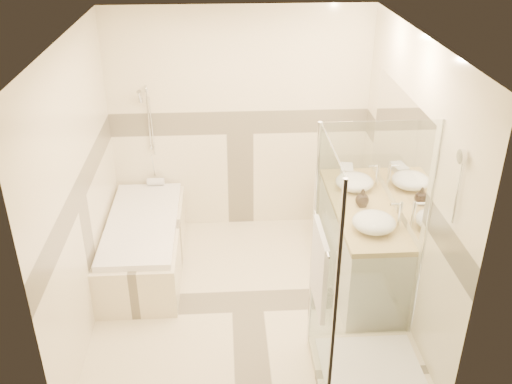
{
  "coord_description": "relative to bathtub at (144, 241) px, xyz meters",
  "views": [
    {
      "loc": [
        -0.18,
        -4.34,
        3.46
      ],
      "look_at": [
        0.1,
        0.25,
        1.05
      ],
      "focal_mm": 40.0,
      "sensor_mm": 36.0,
      "label": 1
    }
  ],
  "objects": [
    {
      "name": "faucet_near",
      "position": [
        2.35,
        -0.01,
        0.69
      ],
      "size": [
        0.11,
        0.03,
        0.26
      ],
      "color": "silver",
      "rests_on": "vanity"
    },
    {
      "name": "faucet_far",
      "position": [
        2.35,
        -0.79,
        0.7
      ],
      "size": [
        0.11,
        0.03,
        0.27
      ],
      "color": "silver",
      "rests_on": "vanity"
    },
    {
      "name": "vanity",
      "position": [
        2.15,
        -0.35,
        0.12
      ],
      "size": [
        0.58,
        1.62,
        0.85
      ],
      "color": "silver",
      "rests_on": "ground"
    },
    {
      "name": "vessel_sink_near",
      "position": [
        2.13,
        -0.01,
        0.62
      ],
      "size": [
        0.38,
        0.38,
        0.15
      ],
      "primitive_type": "ellipsoid",
      "color": "white",
      "rests_on": "vanity"
    },
    {
      "name": "shower_enclosure",
      "position": [
        1.86,
        -1.62,
        0.2
      ],
      "size": [
        0.96,
        0.93,
        2.04
      ],
      "color": "beige",
      "rests_on": "ground"
    },
    {
      "name": "folded_towels",
      "position": [
        2.13,
        0.37,
        0.58
      ],
      "size": [
        0.16,
        0.23,
        0.07
      ],
      "primitive_type": "cube",
      "rotation": [
        0.0,
        0.0,
        -0.15
      ],
      "color": "silver",
      "rests_on": "vanity"
    },
    {
      "name": "amenity_bottle_b",
      "position": [
        2.13,
        -0.35,
        0.63
      ],
      "size": [
        0.16,
        0.16,
        0.17
      ],
      "primitive_type": "imported",
      "rotation": [
        0.0,
        0.0,
        0.25
      ],
      "color": "black",
      "rests_on": "vanity"
    },
    {
      "name": "vessel_sink_far",
      "position": [
        2.13,
        -0.79,
        0.62
      ],
      "size": [
        0.38,
        0.38,
        0.15
      ],
      "primitive_type": "ellipsoid",
      "color": "white",
      "rests_on": "vanity"
    },
    {
      "name": "room",
      "position": [
        1.08,
        -0.64,
        0.95
      ],
      "size": [
        2.82,
        3.02,
        2.52
      ],
      "color": "beige",
      "rests_on": "ground"
    },
    {
      "name": "bathtub",
      "position": [
        0.0,
        0.0,
        0.0
      ],
      "size": [
        0.75,
        1.7,
        0.56
      ],
      "color": "beige",
      "rests_on": "ground"
    },
    {
      "name": "rolled_towel",
      "position": [
        0.07,
        0.77,
        0.3
      ],
      "size": [
        0.19,
        0.09,
        0.09
      ],
      "primitive_type": "cylinder",
      "rotation": [
        0.0,
        1.57,
        0.0
      ],
      "color": "silver",
      "rests_on": "bathtub"
    },
    {
      "name": "amenity_bottle_a",
      "position": [
        2.13,
        -0.37,
        0.62
      ],
      "size": [
        0.07,
        0.07,
        0.16
      ],
      "primitive_type": "imported",
      "rotation": [
        0.0,
        0.0,
        0.04
      ],
      "color": "black",
      "rests_on": "vanity"
    }
  ]
}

